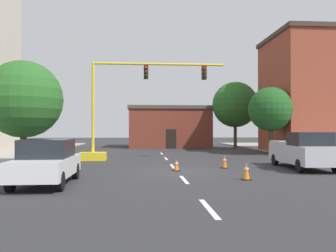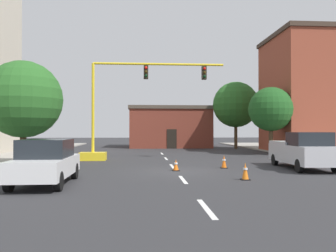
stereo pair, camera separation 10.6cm
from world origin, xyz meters
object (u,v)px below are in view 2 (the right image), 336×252
object	(u,v)px
traffic_cone_roadside_a	(224,162)
traffic_cone_roadside_b	(176,165)
traffic_signal_gantry	(112,127)
sedan_white_near_left	(46,161)
tree_left_near	(23,99)
tree_right_far	(236,105)
traffic_cone_roadside_c	(245,171)
pickup_truck_silver	(303,151)
tree_right_mid	(271,109)

from	to	relation	value
traffic_cone_roadside_a	traffic_cone_roadside_b	size ratio (longest dim) A/B	1.22
traffic_signal_gantry	sedan_white_near_left	bearing A→B (deg)	-98.45
tree_left_near	traffic_signal_gantry	bearing A→B (deg)	42.37
tree_right_far	traffic_cone_roadside_c	xyz separation A→B (m)	(-6.18, -24.56, -4.61)
pickup_truck_silver	sedan_white_near_left	world-z (taller)	pickup_truck_silver
tree_right_far	traffic_cone_roadside_b	bearing A→B (deg)	-112.65
traffic_signal_gantry	tree_left_near	bearing A→B (deg)	-137.63
tree_left_near	pickup_truck_silver	distance (m)	15.80
traffic_cone_roadside_a	tree_right_mid	bearing A→B (deg)	57.37
tree_left_near	tree_right_mid	distance (m)	19.47
tree_left_near	sedan_white_near_left	xyz separation A→B (m)	(3.05, -6.62, -2.95)
tree_right_mid	pickup_truck_silver	xyz separation A→B (m)	(-2.13, -10.48, -2.87)
traffic_signal_gantry	traffic_cone_roadside_a	distance (m)	8.89
sedan_white_near_left	traffic_signal_gantry	bearing A→B (deg)	81.55
traffic_cone_roadside_b	traffic_signal_gantry	bearing A→B (deg)	119.62
traffic_signal_gantry	traffic_cone_roadside_b	world-z (taller)	traffic_signal_gantry
traffic_cone_roadside_b	pickup_truck_silver	bearing A→B (deg)	3.53
traffic_signal_gantry	traffic_cone_roadside_b	xyz separation A→B (m)	(3.81, -6.70, -2.01)
pickup_truck_silver	traffic_cone_roadside_b	distance (m)	6.98
tree_right_far	traffic_cone_roadside_a	distance (m)	21.39
tree_right_mid	traffic_cone_roadside_c	world-z (taller)	tree_right_mid
tree_right_far	traffic_cone_roadside_c	distance (m)	25.74
sedan_white_near_left	traffic_cone_roadside_a	size ratio (longest dim) A/B	6.29
traffic_cone_roadside_a	tree_right_far	bearing A→B (deg)	73.24
tree_left_near	sedan_white_near_left	world-z (taller)	tree_left_near
sedan_white_near_left	traffic_cone_roadside_a	distance (m)	9.71
sedan_white_near_left	tree_left_near	bearing A→B (deg)	114.71
traffic_cone_roadside_a	pickup_truck_silver	bearing A→B (deg)	-8.34
tree_right_mid	traffic_cone_roadside_c	distance (m)	16.18
traffic_cone_roadside_a	traffic_cone_roadside_c	xyz separation A→B (m)	(-0.16, -4.55, 0.01)
traffic_signal_gantry	pickup_truck_silver	xyz separation A→B (m)	(10.75, -6.28, -1.33)
traffic_signal_gantry	tree_right_far	world-z (taller)	tree_right_far
traffic_signal_gantry	pickup_truck_silver	size ratio (longest dim) A/B	1.84
tree_left_near	tree_right_far	bearing A→B (deg)	47.14
traffic_signal_gantry	tree_right_far	xyz separation A→B (m)	(12.59, 14.34, 2.67)
traffic_signal_gantry	tree_right_mid	xyz separation A→B (m)	(12.88, 4.20, 1.54)
sedan_white_near_left	traffic_cone_roadside_b	size ratio (longest dim) A/B	7.64
tree_left_near	pickup_truck_silver	bearing A→B (deg)	-7.48
pickup_truck_silver	sedan_white_near_left	size ratio (longest dim) A/B	1.21
pickup_truck_silver	traffic_cone_roadside_b	world-z (taller)	pickup_truck_silver
tree_left_near	tree_right_mid	xyz separation A→B (m)	(17.54, 8.45, 0.01)
traffic_cone_roadside_b	tree_left_near	bearing A→B (deg)	163.86
traffic_cone_roadside_b	tree_right_mid	bearing A→B (deg)	50.24
tree_left_near	traffic_cone_roadside_b	bearing A→B (deg)	-16.14
traffic_cone_roadside_a	traffic_cone_roadside_c	distance (m)	4.56
traffic_cone_roadside_a	sedan_white_near_left	bearing A→B (deg)	-147.52
tree_right_far	tree_left_near	world-z (taller)	tree_right_far
tree_left_near	traffic_cone_roadside_b	world-z (taller)	tree_left_near
traffic_cone_roadside_a	traffic_cone_roadside_b	world-z (taller)	traffic_cone_roadside_a
tree_left_near	sedan_white_near_left	size ratio (longest dim) A/B	1.33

